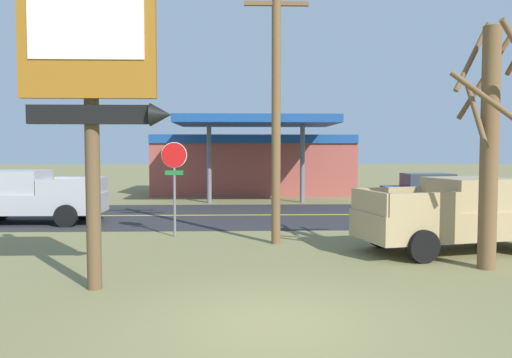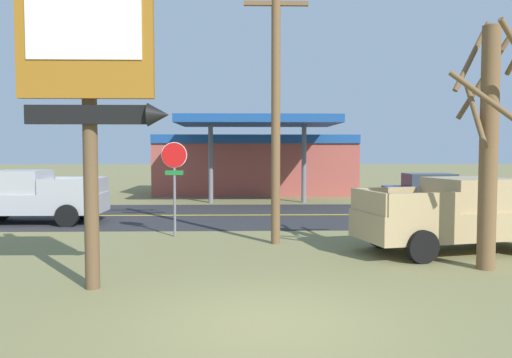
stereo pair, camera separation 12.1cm
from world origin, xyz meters
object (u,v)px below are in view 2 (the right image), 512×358
(motel_sign, at_px, (90,78))
(gas_station, at_px, (255,162))
(bare_tree, at_px, (490,136))
(pickup_silver_on_road, at_px, (30,197))
(stop_sign, at_px, (174,172))
(pickup_tan_parked_on_lawn, at_px, (457,216))
(utility_pole, at_px, (276,91))
(car_blue_near_lane, at_px, (431,191))

(motel_sign, relative_size, gas_station, 0.50)
(bare_tree, height_order, pickup_silver_on_road, bare_tree)
(stop_sign, relative_size, pickup_tan_parked_on_lawn, 0.54)
(pickup_tan_parked_on_lawn, bearing_deg, utility_pole, 165.18)
(motel_sign, relative_size, car_blue_near_lane, 1.44)
(pickup_tan_parked_on_lawn, xyz_separation_m, car_blue_near_lane, (2.92, 9.53, -0.13))
(car_blue_near_lane, bearing_deg, motel_sign, -131.36)
(car_blue_near_lane, bearing_deg, stop_sign, -146.84)
(pickup_silver_on_road, xyz_separation_m, car_blue_near_lane, (16.46, 4.00, -0.13))
(utility_pole, xyz_separation_m, bare_tree, (4.59, -3.26, -1.35))
(gas_station, relative_size, car_blue_near_lane, 2.86)
(utility_pole, bearing_deg, car_blue_near_lane, 47.19)
(motel_sign, distance_m, car_blue_near_lane, 17.66)
(motel_sign, bearing_deg, pickup_tan_parked_on_lawn, 22.26)
(utility_pole, xyz_separation_m, pickup_silver_on_road, (-8.79, 4.28, -3.41))
(gas_station, distance_m, pickup_silver_on_road, 15.43)
(motel_sign, height_order, pickup_silver_on_road, motel_sign)
(stop_sign, distance_m, bare_tree, 8.95)
(bare_tree, relative_size, pickup_silver_on_road, 1.17)
(bare_tree, bearing_deg, stop_sign, 149.51)
(utility_pole, relative_size, pickup_silver_on_road, 1.56)
(stop_sign, relative_size, bare_tree, 0.48)
(stop_sign, bearing_deg, bare_tree, -30.49)
(stop_sign, height_order, pickup_silver_on_road, stop_sign)
(pickup_silver_on_road, height_order, car_blue_near_lane, pickup_silver_on_road)
(car_blue_near_lane, bearing_deg, utility_pole, -132.81)
(motel_sign, relative_size, utility_pole, 0.74)
(motel_sign, bearing_deg, bare_tree, 10.13)
(stop_sign, height_order, utility_pole, utility_pole)
(gas_station, xyz_separation_m, pickup_tan_parked_on_lawn, (4.95, -18.32, -0.98))
(car_blue_near_lane, bearing_deg, pickup_tan_parked_on_lawn, -107.02)
(bare_tree, distance_m, gas_station, 20.91)
(motel_sign, height_order, car_blue_near_lane, motel_sign)
(gas_station, distance_m, pickup_tan_parked_on_lawn, 19.00)
(utility_pole, bearing_deg, bare_tree, -35.33)
(car_blue_near_lane, bearing_deg, gas_station, 131.84)
(motel_sign, distance_m, bare_tree, 8.60)
(car_blue_near_lane, bearing_deg, pickup_silver_on_road, -166.34)
(stop_sign, xyz_separation_m, bare_tree, (7.67, -4.52, 0.99))
(pickup_silver_on_road, distance_m, car_blue_near_lane, 16.94)
(gas_station, height_order, pickup_silver_on_road, gas_station)
(stop_sign, height_order, gas_station, gas_station)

